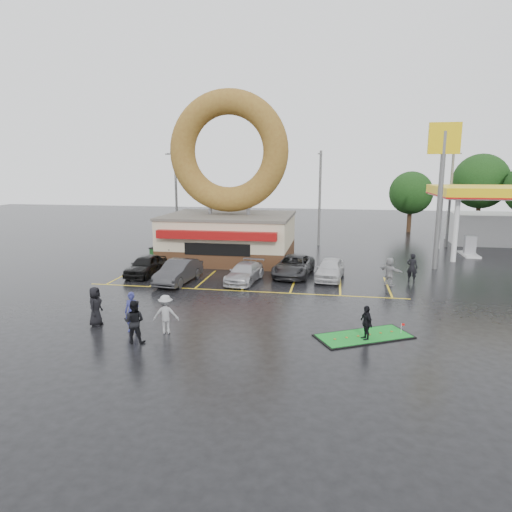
% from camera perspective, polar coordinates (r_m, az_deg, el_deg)
% --- Properties ---
extents(ground, '(120.00, 120.00, 0.00)m').
position_cam_1_polar(ground, '(24.99, -3.45, -6.44)').
color(ground, black).
rests_on(ground, ground).
extents(donut_shop, '(10.20, 8.70, 13.50)m').
position_cam_1_polar(donut_shop, '(37.26, -3.40, 6.39)').
color(donut_shop, '#472B19').
rests_on(donut_shop, ground).
extents(gas_station, '(12.30, 13.65, 5.90)m').
position_cam_1_polar(gas_station, '(46.54, 28.10, 5.11)').
color(gas_station, silver).
rests_on(gas_station, ground).
extents(shell_sign, '(2.20, 0.36, 10.60)m').
position_cam_1_polar(shell_sign, '(35.92, 22.25, 10.07)').
color(shell_sign, slate).
rests_on(shell_sign, ground).
extents(streetlight_left, '(0.40, 2.21, 9.00)m').
position_cam_1_polar(streetlight_left, '(45.89, -9.98, 7.53)').
color(streetlight_left, slate).
rests_on(streetlight_left, ground).
extents(streetlight_mid, '(0.40, 2.21, 9.00)m').
position_cam_1_polar(streetlight_mid, '(44.19, 7.97, 7.46)').
color(streetlight_mid, slate).
rests_on(streetlight_mid, ground).
extents(streetlight_right, '(0.40, 2.21, 9.00)m').
position_cam_1_polar(streetlight_right, '(46.34, 23.13, 6.85)').
color(streetlight_right, slate).
rests_on(streetlight_right, ground).
extents(tree_far_c, '(6.30, 6.30, 9.00)m').
position_cam_1_polar(tree_far_c, '(59.48, 26.30, 8.37)').
color(tree_far_c, '#332114').
rests_on(tree_far_c, ground).
extents(tree_far_d, '(4.90, 4.90, 7.00)m').
position_cam_1_polar(tree_far_d, '(55.87, 18.80, 7.47)').
color(tree_far_d, '#332114').
rests_on(tree_far_d, ground).
extents(car_black, '(1.96, 4.34, 1.44)m').
position_cam_1_polar(car_black, '(32.87, -13.60, -1.15)').
color(car_black, black).
rests_on(car_black, ground).
extents(car_dgrey, '(2.09, 4.74, 1.51)m').
position_cam_1_polar(car_dgrey, '(30.34, -9.66, -1.94)').
color(car_dgrey, '#2F2E31').
rests_on(car_dgrey, ground).
extents(car_silver, '(2.31, 4.52, 1.26)m').
position_cam_1_polar(car_silver, '(30.18, -1.44, -2.10)').
color(car_silver, '#A7A6AB').
rests_on(car_silver, ground).
extents(car_grey, '(2.85, 5.28, 1.41)m').
position_cam_1_polar(car_grey, '(32.00, 4.72, -1.23)').
color(car_grey, '#29292C').
rests_on(car_grey, ground).
extents(car_white, '(2.18, 4.40, 1.44)m').
position_cam_1_polar(car_white, '(31.27, 9.24, -1.60)').
color(car_white, silver).
rests_on(car_white, ground).
extents(person_blue, '(0.72, 0.51, 1.88)m').
position_cam_1_polar(person_blue, '(21.92, -15.24, -6.79)').
color(person_blue, navy).
rests_on(person_blue, ground).
extents(person_blackjkt, '(0.97, 0.78, 1.91)m').
position_cam_1_polar(person_blackjkt, '(20.58, -14.98, -7.92)').
color(person_blackjkt, black).
rests_on(person_blackjkt, ground).
extents(person_hoodie, '(1.28, 0.90, 1.81)m').
position_cam_1_polar(person_hoodie, '(21.39, -11.20, -7.15)').
color(person_hoodie, gray).
rests_on(person_hoodie, ground).
extents(person_bystander, '(0.67, 0.97, 1.91)m').
position_cam_1_polar(person_bystander, '(23.27, -19.45, -5.95)').
color(person_bystander, black).
rests_on(person_bystander, ground).
extents(person_cameraman, '(0.73, 1.01, 1.58)m').
position_cam_1_polar(person_cameraman, '(20.77, 13.60, -8.14)').
color(person_cameraman, black).
rests_on(person_cameraman, ground).
extents(person_walker_near, '(1.59, 1.57, 1.83)m').
position_cam_1_polar(person_walker_near, '(30.52, 16.36, -1.85)').
color(person_walker_near, '#9A9A9C').
rests_on(person_walker_near, ground).
extents(person_walker_far, '(0.80, 0.64, 1.92)m').
position_cam_1_polar(person_walker_far, '(31.88, 18.92, -1.38)').
color(person_walker_far, black).
rests_on(person_walker_far, ground).
extents(dumpster, '(2.02, 1.57, 1.30)m').
position_cam_1_polar(dumpster, '(36.15, -11.44, -0.07)').
color(dumpster, '#1A441D').
rests_on(dumpster, ground).
extents(putting_green, '(4.66, 3.70, 0.54)m').
position_cam_1_polar(putting_green, '(21.38, 13.33, -9.73)').
color(putting_green, black).
rests_on(putting_green, ground).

